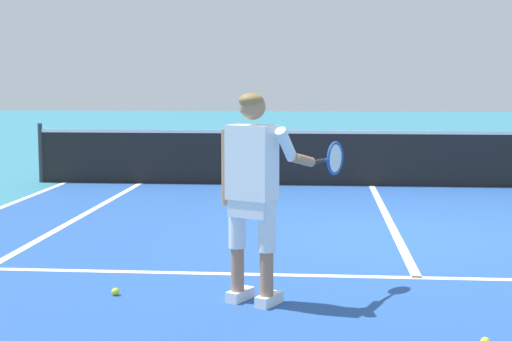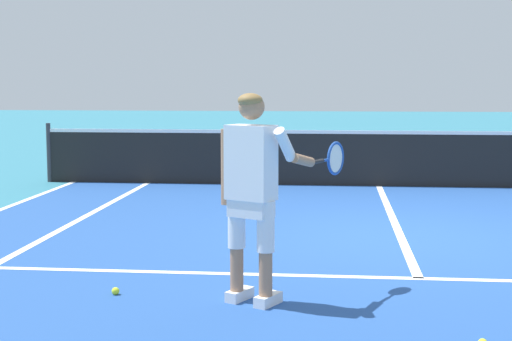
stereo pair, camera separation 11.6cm
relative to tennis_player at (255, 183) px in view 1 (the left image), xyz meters
The scene contains 8 objects.
ground_plane 3.37m from the tennis_player, 63.65° to the left, with size 80.00×80.00×0.00m, color teal.
court_inner_surface 2.75m from the tennis_player, 56.20° to the left, with size 10.98×10.79×0.00m, color #234C93.
line_service 1.97m from the tennis_player, 33.04° to the left, with size 8.23×0.10×0.01m, color white.
line_centre_service 4.48m from the tennis_player, 70.91° to the left, with size 0.10×6.40×0.01m, color white.
line_singles_left 3.57m from the tennis_player, 141.51° to the left, with size 0.10×10.39×0.01m, color white.
tennis_net 7.48m from the tennis_player, 78.96° to the left, with size 11.96×0.08×1.07m.
tennis_player is the anchor object (origin of this frame).
tennis_ball_mid_court 1.54m from the tennis_player, behind, with size 0.07×0.07×0.07m, color #CCE02D.
Camera 1 is at (-0.91, -8.97, 1.79)m, focal length 53.83 mm.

